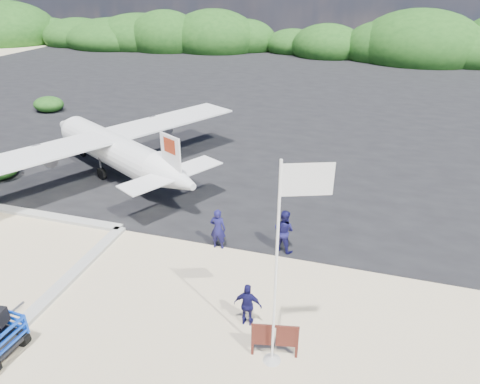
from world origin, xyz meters
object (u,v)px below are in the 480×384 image
object	(u,v)px
flagpole	(272,360)
signboard	(274,355)
crew_a	(218,229)
crew_b	(284,231)
aircraft_small	(250,94)
crew_c	(248,305)

from	to	relation	value
flagpole	signboard	xyz separation A→B (m)	(0.02, 0.19, 0.00)
signboard	crew_a	xyz separation A→B (m)	(-3.46, 4.94, 0.90)
crew_a	crew_b	xyz separation A→B (m)	(2.63, 0.57, 0.03)
flagpole	crew_b	world-z (taller)	flagpole
signboard	crew_a	size ratio (longest dim) A/B	0.82
crew_b	aircraft_small	world-z (taller)	crew_b
signboard	crew_b	xyz separation A→B (m)	(-0.83, 5.52, 0.93)
signboard	crew_b	bearing A→B (deg)	87.36
flagpole	crew_c	bearing A→B (deg)	131.22
aircraft_small	crew_c	bearing A→B (deg)	71.66
aircraft_small	crew_b	bearing A→B (deg)	74.75
signboard	crew_b	distance (m)	5.66
flagpole	crew_c	xyz separation A→B (m)	(-1.09, 1.24, 0.78)
flagpole	aircraft_small	bearing A→B (deg)	106.34
flagpole	crew_c	world-z (taller)	flagpole
crew_a	crew_c	size ratio (longest dim) A/B	1.15
crew_a	crew_c	world-z (taller)	crew_a
signboard	crew_c	distance (m)	1.72
crew_c	aircraft_small	distance (m)	30.65
signboard	aircraft_small	xyz separation A→B (m)	(-9.06, 30.64, 0.00)
crew_b	crew_c	size ratio (longest dim) A/B	1.19
crew_b	aircraft_small	size ratio (longest dim) A/B	0.28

